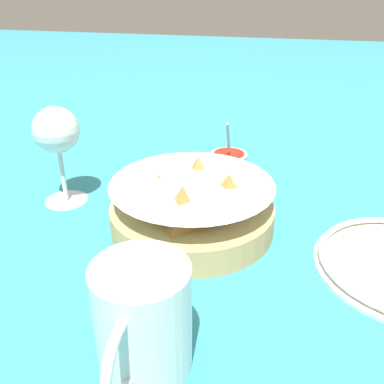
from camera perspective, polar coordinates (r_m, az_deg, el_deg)
ground_plane at (r=0.65m, az=-2.29°, el=-3.60°), size 4.00×4.00×0.00m
food_basket at (r=0.60m, az=-0.01°, el=-2.12°), size 0.23×0.23×0.09m
sauce_cup at (r=0.80m, az=4.92°, el=4.18°), size 0.07×0.07×0.10m
wine_glass at (r=0.68m, az=-17.61°, el=7.41°), size 0.07×0.07×0.16m
beer_mug at (r=0.40m, az=-6.63°, el=-16.93°), size 0.13×0.09×0.11m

